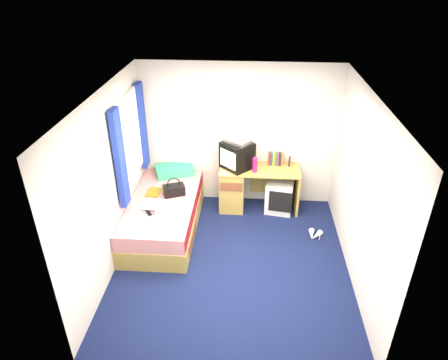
# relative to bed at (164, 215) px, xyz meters

# --- Properties ---
(ground) EXTENTS (3.40, 3.40, 0.00)m
(ground) POSITION_rel_bed_xyz_m (1.10, -0.70, -0.27)
(ground) COLOR #0C1438
(ground) RESTS_ON ground
(room_shell) EXTENTS (3.40, 3.40, 3.40)m
(room_shell) POSITION_rel_bed_xyz_m (1.10, -0.70, 1.18)
(room_shell) COLOR white
(room_shell) RESTS_ON ground
(bed) EXTENTS (1.01, 2.00, 0.54)m
(bed) POSITION_rel_bed_xyz_m (0.00, 0.00, 0.00)
(bed) COLOR tan
(bed) RESTS_ON ground
(pillow) EXTENTS (0.72, 0.59, 0.13)m
(pillow) POSITION_rel_bed_xyz_m (0.03, 0.84, 0.34)
(pillow) COLOR #1B9CB5
(pillow) RESTS_ON bed
(desk) EXTENTS (1.30, 0.55, 0.75)m
(desk) POSITION_rel_bed_xyz_m (1.19, 0.74, 0.14)
(desk) COLOR tan
(desk) RESTS_ON ground
(storage_cube) EXTENTS (0.49, 0.49, 0.54)m
(storage_cube) POSITION_rel_bed_xyz_m (1.81, 0.68, 0.00)
(storage_cube) COLOR silver
(storage_cube) RESTS_ON ground
(crt_tv) EXTENTS (0.60, 0.59, 0.44)m
(crt_tv) POSITION_rel_bed_xyz_m (1.09, 0.74, 0.70)
(crt_tv) COLOR black
(crt_tv) RESTS_ON desk
(vcr) EXTENTS (0.46, 0.44, 0.07)m
(vcr) POSITION_rel_bed_xyz_m (1.09, 0.74, 0.95)
(vcr) COLOR silver
(vcr) RESTS_ON crt_tv
(book_row) EXTENTS (0.24, 0.13, 0.20)m
(book_row) POSITION_rel_bed_xyz_m (1.72, 0.90, 0.58)
(book_row) COLOR maroon
(book_row) RESTS_ON desk
(picture_frame) EXTENTS (0.04, 0.12, 0.14)m
(picture_frame) POSITION_rel_bed_xyz_m (1.95, 0.88, 0.55)
(picture_frame) COLOR #311D10
(picture_frame) RESTS_ON desk
(pink_water_bottle) EXTENTS (0.10, 0.10, 0.23)m
(pink_water_bottle) POSITION_rel_bed_xyz_m (1.38, 0.61, 0.60)
(pink_water_bottle) COLOR #C41B69
(pink_water_bottle) RESTS_ON desk
(aerosol_can) EXTENTS (0.05, 0.05, 0.19)m
(aerosol_can) POSITION_rel_bed_xyz_m (1.33, 0.81, 0.58)
(aerosol_can) COLOR silver
(aerosol_can) RESTS_ON desk
(handbag) EXTENTS (0.37, 0.29, 0.30)m
(handbag) POSITION_rel_bed_xyz_m (0.15, 0.16, 0.36)
(handbag) COLOR black
(handbag) RESTS_ON bed
(towel) EXTENTS (0.38, 0.33, 0.11)m
(towel) POSITION_rel_bed_xyz_m (0.18, -0.36, 0.33)
(towel) COLOR silver
(towel) RESTS_ON bed
(magazine) EXTENTS (0.23, 0.30, 0.01)m
(magazine) POSITION_rel_bed_xyz_m (-0.18, 0.19, 0.28)
(magazine) COLOR yellow
(magazine) RESTS_ON bed
(water_bottle) EXTENTS (0.21, 0.09, 0.07)m
(water_bottle) POSITION_rel_bed_xyz_m (-0.13, -0.30, 0.31)
(water_bottle) COLOR silver
(water_bottle) RESTS_ON bed
(colour_swatch_fan) EXTENTS (0.23, 0.10, 0.01)m
(colour_swatch_fan) POSITION_rel_bed_xyz_m (0.01, -0.48, 0.28)
(colour_swatch_fan) COLOR yellow
(colour_swatch_fan) RESTS_ON bed
(remote_control) EXTENTS (0.13, 0.16, 0.02)m
(remote_control) POSITION_rel_bed_xyz_m (-0.12, -0.39, 0.28)
(remote_control) COLOR black
(remote_control) RESTS_ON bed
(window_assembly) EXTENTS (0.11, 1.42, 1.40)m
(window_assembly) POSITION_rel_bed_xyz_m (-0.45, 0.20, 1.15)
(window_assembly) COLOR silver
(window_assembly) RESTS_ON room_shell
(white_heels) EXTENTS (0.24, 0.25, 0.09)m
(white_heels) POSITION_rel_bed_xyz_m (2.32, -0.05, -0.23)
(white_heels) COLOR white
(white_heels) RESTS_ON ground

